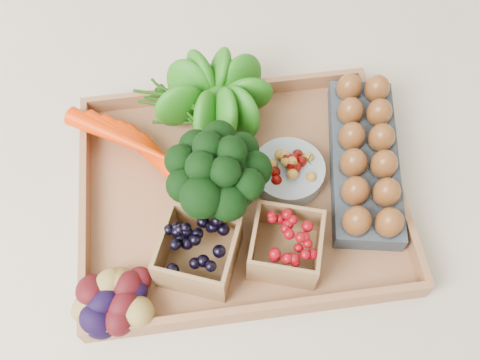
{
  "coord_description": "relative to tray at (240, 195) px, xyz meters",
  "views": [
    {
      "loc": [
        -0.06,
        -0.45,
        0.85
      ],
      "look_at": [
        0.0,
        0.0,
        0.06
      ],
      "focal_mm": 40.0,
      "sensor_mm": 36.0,
      "label": 1
    }
  ],
  "objects": [
    {
      "name": "tray",
      "position": [
        0.0,
        0.0,
        0.0
      ],
      "size": [
        0.55,
        0.45,
        0.01
      ],
      "primitive_type": "cube",
      "color": "#9E6842",
      "rests_on": "ground"
    },
    {
      "name": "broccoli",
      "position": [
        -0.04,
        -0.02,
        0.07
      ],
      "size": [
        0.17,
        0.17,
        0.13
      ],
      "primitive_type": null,
      "color": "black",
      "rests_on": "tray"
    },
    {
      "name": "ground",
      "position": [
        0.0,
        0.0,
        -0.01
      ],
      "size": [
        4.0,
        4.0,
        0.0
      ],
      "primitive_type": "plane",
      "color": "beige",
      "rests_on": "ground"
    },
    {
      "name": "lettuce",
      "position": [
        -0.02,
        0.17,
        0.08
      ],
      "size": [
        0.14,
        0.14,
        0.14
      ],
      "primitive_type": "sphere",
      "color": "#155D0E",
      "rests_on": "tray"
    },
    {
      "name": "punnet_blackberry",
      "position": [
        -0.08,
        -0.12,
        0.05
      ],
      "size": [
        0.15,
        0.15,
        0.08
      ],
      "primitive_type": "cube",
      "rotation": [
        0.0,
        0.0,
        -0.38
      ],
      "color": "black",
      "rests_on": "tray"
    },
    {
      "name": "punnet_raspberry",
      "position": [
        0.06,
        -0.13,
        0.05
      ],
      "size": [
        0.14,
        0.14,
        0.08
      ],
      "primitive_type": "cube",
      "rotation": [
        0.0,
        0.0,
        -0.31
      ],
      "color": "maroon",
      "rests_on": "tray"
    },
    {
      "name": "egg_carton",
      "position": [
        0.23,
        0.02,
        0.03
      ],
      "size": [
        0.18,
        0.35,
        0.04
      ],
      "primitive_type": "cube",
      "rotation": [
        0.0,
        0.0,
        -0.19
      ],
      "color": "#363D45",
      "rests_on": "tray"
    },
    {
      "name": "carrots",
      "position": [
        -0.13,
        0.07,
        0.04
      ],
      "size": [
        0.24,
        0.17,
        0.06
      ],
      "primitive_type": null,
      "color": "#EF3100",
      "rests_on": "tray"
    },
    {
      "name": "potatoes",
      "position": [
        -0.22,
        -0.17,
        0.05
      ],
      "size": [
        0.14,
        0.14,
        0.08
      ],
      "primitive_type": null,
      "color": "#38090D",
      "rests_on": "tray"
    },
    {
      "name": "cherry_bowl",
      "position": [
        0.09,
        0.02,
        0.02
      ],
      "size": [
        0.13,
        0.13,
        0.03
      ],
      "primitive_type": "cylinder",
      "color": "#8C9EA5",
      "rests_on": "tray"
    }
  ]
}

